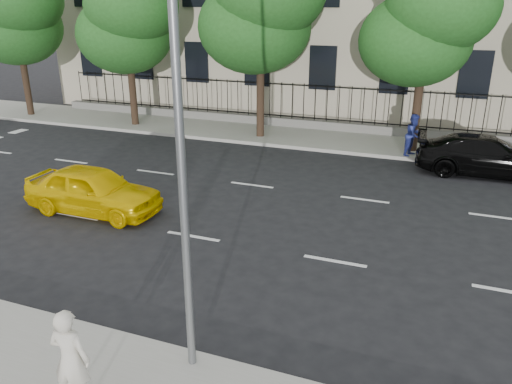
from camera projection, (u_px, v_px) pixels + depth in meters
The scene contains 12 objects.
ground at pixel (144, 280), 11.70m from camera, with size 120.00×120.00×0.00m, color black.
far_sidewalk at pixel (305, 137), 23.91m from camera, with size 60.00×4.00×0.15m, color gray.
lane_markings at pixel (226, 207), 15.85m from camera, with size 49.60×4.62×0.01m, color silver, non-canonical shape.
iron_fence at pixel (315, 118), 25.19m from camera, with size 30.00×0.50×2.20m.
street_light at pixel (194, 69), 7.50m from camera, with size 0.25×3.32×8.05m.
tree_a at pixel (16, 2), 26.53m from camera, with size 5.71×5.31×9.39m.
tree_b at pixel (128, 9), 24.30m from camera, with size 5.53×5.12×8.97m.
tree_d at pixel (429, 10), 19.63m from camera, with size 5.34×4.94×8.84m.
yellow_taxi at pixel (93, 190), 15.27m from camera, with size 1.72×4.28×1.46m, color #EEC200.
black_sedan at pixel (487, 156), 18.67m from camera, with size 2.07×5.09×1.48m, color black.
woman_near at pixel (71, 359), 7.57m from camera, with size 0.63×0.42×1.73m, color beige.
pedestrian_far at pixel (414, 135), 20.49m from camera, with size 0.84×0.66×1.73m, color navy.
Camera 1 is at (6.11, -8.60, 6.08)m, focal length 35.00 mm.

